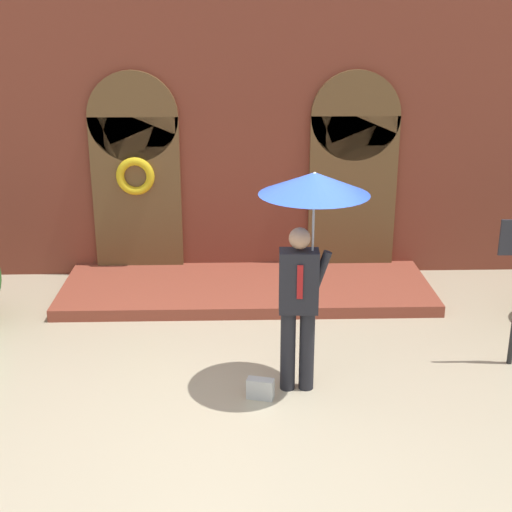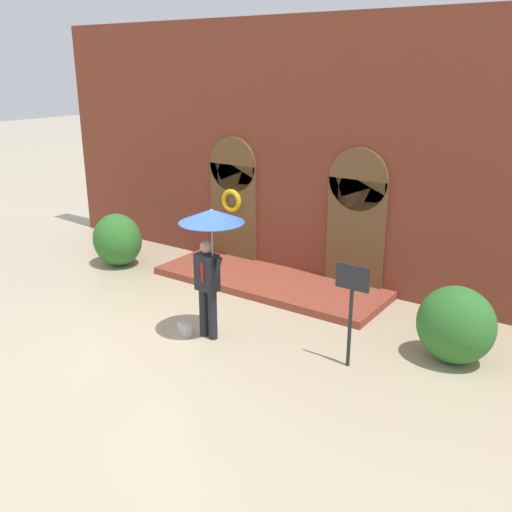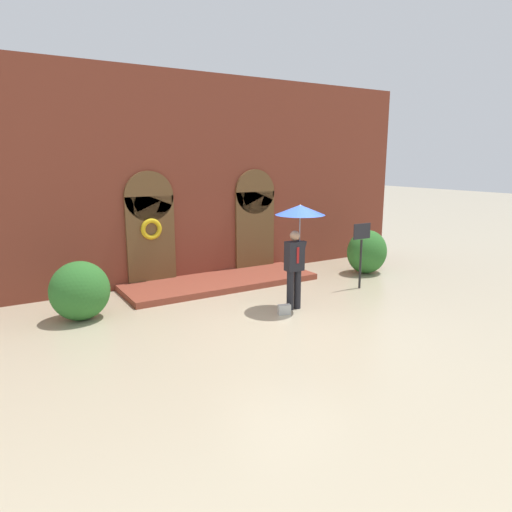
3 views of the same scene
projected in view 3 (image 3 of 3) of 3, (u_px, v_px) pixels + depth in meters
The scene contains 7 objects.
ground_plane at pixel (285, 317), 9.81m from camera, with size 80.00×80.00×0.00m, color tan.
building_facade at pixel (201, 183), 12.73m from camera, with size 14.00×2.30×5.60m.
person_with_umbrella at pixel (299, 225), 10.03m from camera, with size 1.10×1.10×2.36m.
handbag at pixel (284, 310), 9.98m from camera, with size 0.28×0.12×0.22m, color #B7B7B2.
sign_post at pixel (361, 245), 11.81m from camera, with size 0.56×0.06×1.72m.
shrub_left at pixel (80, 291), 9.57m from camera, with size 1.23×1.08×1.26m, color #2D6B28.
shrub_right at pixel (367, 252), 13.52m from camera, with size 1.26×1.05×1.29m, color #2D6B28.
Camera 3 is at (-5.36, -7.65, 3.33)m, focal length 32.00 mm.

